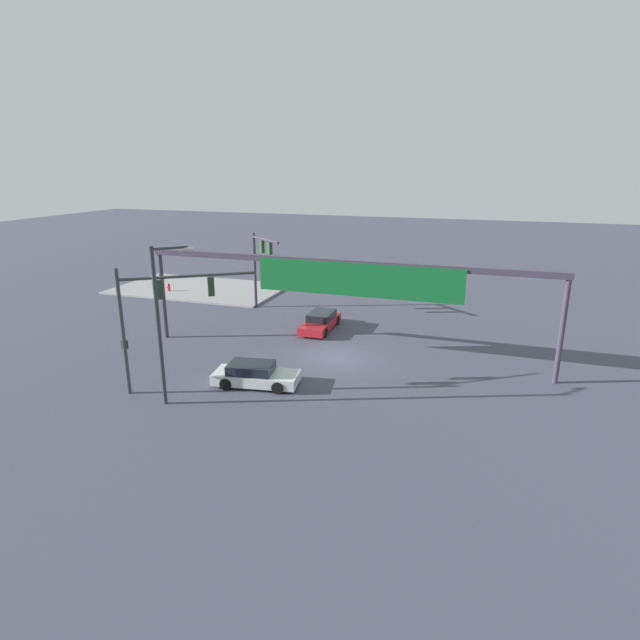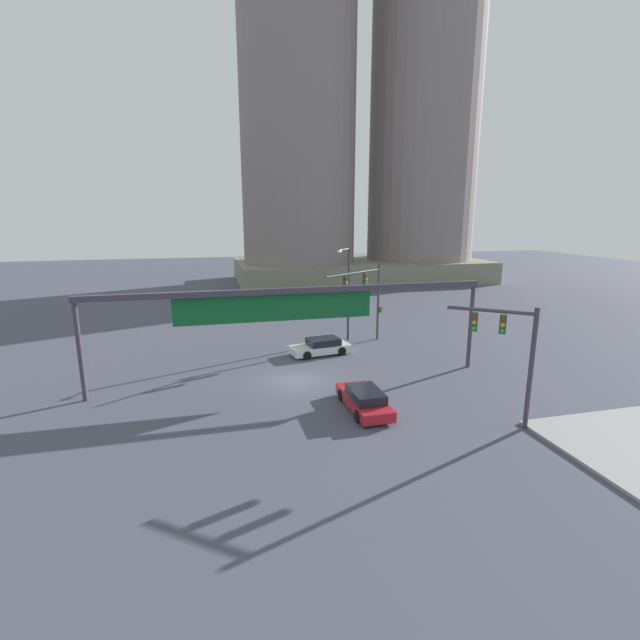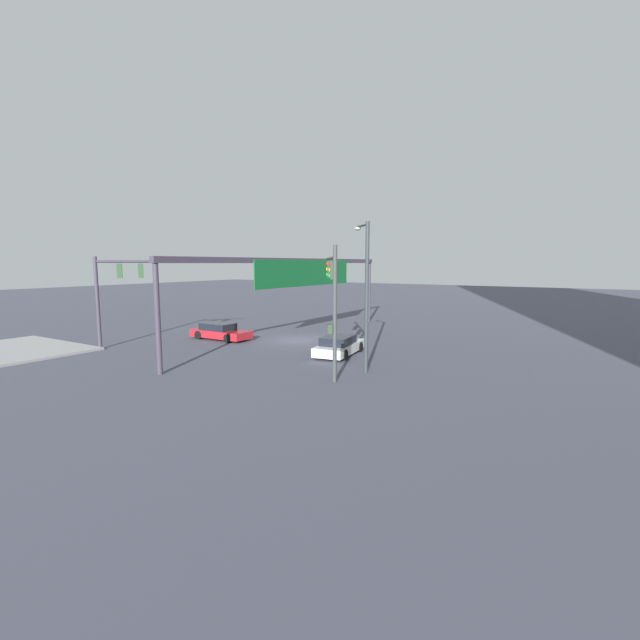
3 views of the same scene
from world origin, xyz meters
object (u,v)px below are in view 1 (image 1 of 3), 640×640
sedan_car_waiting_far (255,375)px  streetlamp_curved_arm (162,316)px  fire_hydrant_on_curb (169,287)px  traffic_signal_opposite_side (260,259)px  traffic_signal_near_corner (157,307)px  sedan_car_approaching (321,321)px

sedan_car_waiting_far → streetlamp_curved_arm: bearing=-141.4°
sedan_car_waiting_far → fire_hydrant_on_curb: size_ratio=6.61×
traffic_signal_opposite_side → sedan_car_waiting_far: 15.48m
traffic_signal_opposite_side → sedan_car_waiting_far: size_ratio=1.30×
traffic_signal_near_corner → traffic_signal_opposite_side: bearing=62.0°
streetlamp_curved_arm → sedan_car_waiting_far: (-3.06, -3.27, -3.88)m
sedan_car_approaching → sedan_car_waiting_far: same height
traffic_signal_near_corner → sedan_car_approaching: size_ratio=1.37×
traffic_signal_near_corner → streetlamp_curved_arm: streetlamp_curved_arm is taller
sedan_car_approaching → sedan_car_waiting_far: bearing=-1.7°
streetlamp_curved_arm → sedan_car_approaching: streetlamp_curved_arm is taller
traffic_signal_opposite_side → streetlamp_curved_arm: streetlamp_curved_arm is taller
traffic_signal_near_corner → sedan_car_approaching: 13.72m
streetlamp_curved_arm → sedan_car_approaching: size_ratio=1.63×
fire_hydrant_on_curb → traffic_signal_opposite_side: bearing=165.9°
sedan_car_approaching → traffic_signal_near_corner: bearing=-20.4°
streetlamp_curved_arm → traffic_signal_opposite_side: bearing=54.7°
traffic_signal_opposite_side → streetlamp_curved_arm: (-2.92, 17.10, 0.30)m
traffic_signal_opposite_side → sedan_car_waiting_far: traffic_signal_opposite_side is taller
sedan_car_approaching → traffic_signal_opposite_side: bearing=-119.6°
traffic_signal_near_corner → fire_hydrant_on_curb: traffic_signal_near_corner is taller
sedan_car_approaching → fire_hydrant_on_curb: size_ratio=6.68×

